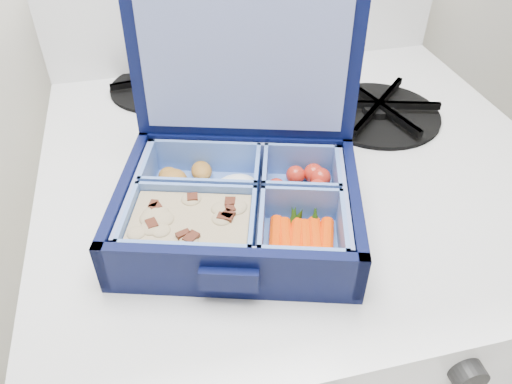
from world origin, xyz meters
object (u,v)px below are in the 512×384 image
object	(u,v)px
stove	(281,353)
bento_box	(239,207)
burner_grate	(378,108)
fork	(253,152)

from	to	relation	value
stove	bento_box	size ratio (longest dim) A/B	3.93
burner_grate	fork	xyz separation A→B (m)	(-0.19, -0.05, -0.01)
stove	fork	size ratio (longest dim) A/B	4.90
bento_box	burner_grate	world-z (taller)	bento_box
bento_box	fork	size ratio (longest dim) A/B	1.24
bento_box	fork	distance (m)	0.14
burner_grate	fork	world-z (taller)	burner_grate
burner_grate	stove	bearing A→B (deg)	-160.32
bento_box	fork	world-z (taller)	bento_box
stove	bento_box	bearing A→B (deg)	-127.70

